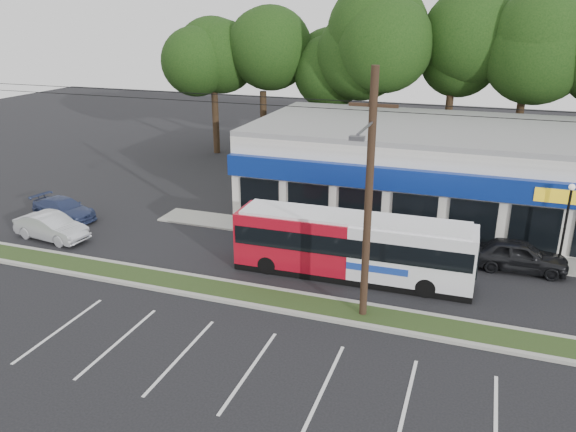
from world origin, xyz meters
The scene contains 15 objects.
ground centered at (0.00, 0.00, 0.00)m, with size 120.00×120.00×0.00m, color black.
grass_strip centered at (0.00, 1.00, 0.06)m, with size 40.00×1.60×0.12m, color #213415.
curb_south centered at (0.00, 0.15, 0.07)m, with size 40.00×0.25×0.14m, color #9E9E93.
curb_north centered at (0.00, 1.85, 0.07)m, with size 40.00×0.25×0.14m, color #9E9E93.
sidewalk centered at (5.00, 9.00, 0.05)m, with size 32.00×2.20×0.10m, color #9E9E93.
strip_mall centered at (5.50, 15.91, 2.65)m, with size 25.00×12.55×5.30m.
utility_pole centered at (2.83, 0.93, 5.41)m, with size 50.00×2.77×10.00m.
lamp_post centered at (11.00, 8.80, 2.67)m, with size 0.30×0.30×4.25m.
tree_line centered at (4.00, 26.00, 8.42)m, with size 46.76×6.76×11.83m.
metrobus centered at (1.68, 4.50, 1.58)m, with size 11.11×2.54×2.98m.
car_dark centered at (9.10, 7.83, 0.76)m, with size 1.80×4.47×1.52m, color black.
car_silver centered at (-14.88, 3.50, 0.72)m, with size 1.52×4.34×1.43m, color #B8BAC1.
car_blue centered at (-16.47, 6.37, 0.64)m, with size 1.79×4.39×1.28m, color navy.
pedestrian_a centered at (3.82, 8.50, 0.81)m, with size 0.59×0.39×1.62m, color white.
pedestrian_b centered at (2.00, 6.90, 0.92)m, with size 0.89×0.69×1.83m, color silver.
Camera 1 is at (6.87, -19.13, 11.72)m, focal length 35.00 mm.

